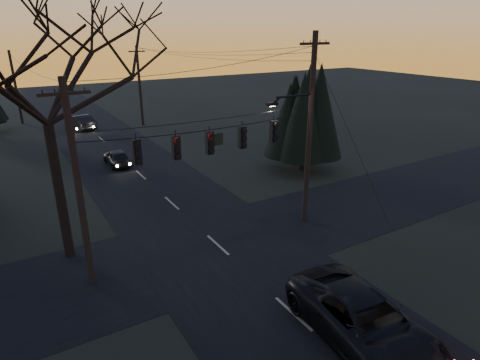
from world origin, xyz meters
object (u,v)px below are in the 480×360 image
suv_near (364,321)px  sedan_oncoming_a (117,157)px  utility_pole_right (304,220)px  evergreen_right (304,115)px  utility_pole_far_l (23,123)px  bare_tree_left (37,62)px  sedan_oncoming_b (81,122)px  utility_pole_left (93,282)px  utility_pole_far_r (143,125)px

suv_near → sedan_oncoming_a: suv_near is taller
utility_pole_right → evergreen_right: 9.68m
utility_pole_far_l → bare_tree_left: bare_tree_left is taller
utility_pole_far_l → sedan_oncoming_b: utility_pole_far_l is taller
utility_pole_left → utility_pole_far_l: size_ratio=1.06×
utility_pole_far_r → sedan_oncoming_a: size_ratio=2.31×
suv_near → sedan_oncoming_a: 23.61m
utility_pole_far_r → suv_near: (-4.38, -36.31, 0.85)m
utility_pole_right → sedan_oncoming_b: utility_pole_right is taller
bare_tree_left → utility_pole_far_r: bearing=64.6°
evergreen_right → suv_near: evergreen_right is taller
utility_pole_far_r → sedan_oncoming_b: bearing=165.7°
bare_tree_left → evergreen_right: bare_tree_left is taller
utility_pole_far_r → bare_tree_left: size_ratio=0.68×
utility_pole_right → suv_near: (-4.38, -8.31, 0.85)m
utility_pole_left → sedan_oncoming_b: bearing=80.0°
evergreen_right → utility_pole_far_r: bearing=104.3°
sedan_oncoming_a → evergreen_right: bearing=143.9°
evergreen_right → sedan_oncoming_a: (-11.71, 8.39, -3.60)m
bare_tree_left → suv_near: 15.64m
utility_pole_far_r → suv_near: bearing=-96.9°
utility_pole_left → utility_pole_far_l: (0.00, 36.00, 0.00)m
utility_pole_far_l → sedan_oncoming_a: size_ratio=2.17×
utility_pole_right → bare_tree_left: 15.10m
utility_pole_right → evergreen_right: evergreen_right is taller
sedan_oncoming_b → utility_pole_far_r: bearing=152.2°
bare_tree_left → sedan_oncoming_b: (5.63, 26.76, -8.04)m
suv_near → evergreen_right: bearing=62.6°
sedan_oncoming_a → utility_pole_left: bearing=70.7°
suv_near → bare_tree_left: bearing=129.6°
utility_pole_right → sedan_oncoming_b: (-6.30, 29.60, 0.76)m
utility_pole_left → utility_pole_far_r: bearing=67.7°
suv_near → sedan_oncoming_b: suv_near is taller
utility_pole_far_r → bare_tree_left: bearing=-115.4°
utility_pole_left → bare_tree_left: bare_tree_left is taller
utility_pole_far_r → sedan_oncoming_a: bearing=-116.2°
utility_pole_right → evergreen_right: (5.41, 6.83, 4.23)m
utility_pole_right → utility_pole_far_l: (-11.50, 36.00, 0.00)m
sedan_oncoming_b → sedan_oncoming_a: bearing=76.5°
suv_near → utility_pole_far_r: bearing=88.6°
utility_pole_far_r → utility_pole_far_l: size_ratio=1.06×
utility_pole_far_l → suv_near: (7.12, -44.31, 0.85)m
utility_pole_far_l → sedan_oncoming_b: bearing=-50.9°
utility_pole_far_r → utility_pole_left: bearing=-112.3°
suv_near → sedan_oncoming_b: 37.97m
evergreen_right → suv_near: size_ratio=1.19×
utility_pole_left → suv_near: utility_pole_left is taller
utility_pole_far_r → sedan_oncoming_a: utility_pole_far_r is taller
utility_pole_far_r → sedan_oncoming_b: 6.55m
evergreen_right → sedan_oncoming_b: evergreen_right is taller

